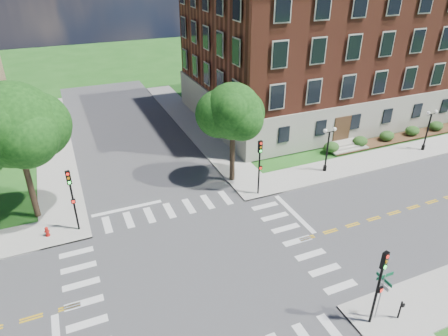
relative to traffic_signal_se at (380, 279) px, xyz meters
name	(u,v)px	position (x,y,z in m)	size (l,w,h in m)	color
ground	(201,269)	(-6.95, 7.62, -3.19)	(160.00, 160.00, 0.00)	#1E5517
road_ew	(201,269)	(-6.95, 7.62, -3.18)	(90.00, 12.00, 0.01)	#3D3D3F
road_ns	(201,269)	(-6.95, 7.62, -3.18)	(12.00, 90.00, 0.01)	#3D3D3F
sidewalk_ne	(285,140)	(8.42, 22.99, -3.13)	(34.00, 34.00, 0.12)	#9E9B93
crosswalk_east	(297,241)	(0.25, 7.62, -3.19)	(2.20, 10.20, 0.02)	silver
stop_bar_east	(294,214)	(1.85, 10.62, -3.19)	(0.40, 5.50, 0.00)	silver
main_building	(324,44)	(17.05, 29.61, 5.15)	(30.60, 22.40, 16.50)	#A7A494
shrub_row	(398,139)	(20.05, 18.42, -3.19)	(18.00, 2.00, 1.30)	#1E4416
tree_c	(14,125)	(-16.44, 17.99, 4.35)	(5.96, 5.96, 10.41)	black
tree_d	(233,112)	(-0.46, 17.27, 3.28)	(4.70, 4.70, 8.73)	black
traffic_signal_se	(380,279)	(0.00, 0.00, 0.00)	(0.36, 0.42, 4.80)	black
traffic_signal_ne	(260,161)	(0.56, 14.21, 0.00)	(0.34, 0.38, 4.80)	black
traffic_signal_nw	(72,193)	(-13.71, 14.93, 0.00)	(0.34, 0.37, 4.80)	black
twin_lamp_west	(328,147)	(8.09, 15.37, -0.66)	(1.36, 0.36, 4.23)	black
twin_lamp_east	(428,128)	(20.07, 15.17, -0.66)	(1.36, 0.36, 4.23)	black
street_sign_pole	(382,288)	(0.47, 0.14, -0.88)	(1.10, 1.10, 3.10)	gray
push_button_post	(401,309)	(1.61, -0.40, -2.39)	(0.14, 0.21, 1.20)	black
fire_hydrant	(47,232)	(-15.83, 14.99, -2.72)	(0.35, 0.35, 0.75)	#AC120D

